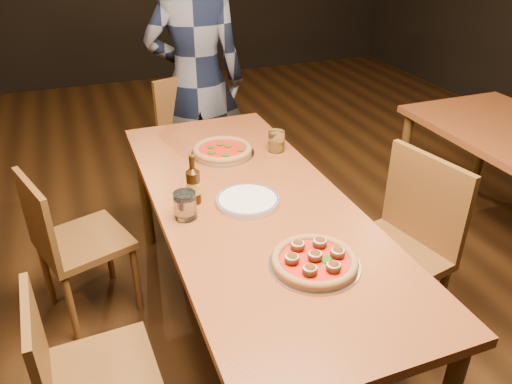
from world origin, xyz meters
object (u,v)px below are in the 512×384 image
object	(u,v)px
chair_main_e	(386,255)
amber_glass	(276,141)
table_main	(252,215)
chair_main_nw	(102,373)
chair_end	(206,149)
plate_stack	(248,201)
chair_main_sw	(84,240)
water_glass	(185,205)
diner	(197,83)
pizza_margherita	(223,150)
pizza_meatball	(315,260)
beer_bottle	(193,186)

from	to	relation	value
chair_main_e	amber_glass	distance (m)	0.80
table_main	chair_main_nw	world-z (taller)	chair_main_nw
chair_end	plate_stack	world-z (taller)	chair_end
chair_end	chair_main_sw	bearing A→B (deg)	-157.11
water_glass	diner	bearing A→B (deg)	73.12
amber_glass	chair_main_sw	bearing A→B (deg)	179.30
chair_main_sw	chair_main_nw	bearing A→B (deg)	161.64
plate_stack	chair_end	bearing A→B (deg)	83.59
chair_main_nw	chair_main_e	bearing A→B (deg)	-85.83
amber_glass	diner	xyz separation A→B (m)	(-0.18, 0.91, 0.07)
plate_stack	chair_main_sw	bearing A→B (deg)	145.85
chair_end	pizza_margherita	world-z (taller)	chair_end
plate_stack	diner	size ratio (longest dim) A/B	0.15
pizza_meatball	chair_main_e	bearing A→B (deg)	27.02
water_glass	amber_glass	size ratio (longest dim) A/B	1.06
pizza_meatball	amber_glass	xyz separation A→B (m)	(0.25, 0.94, 0.03)
chair_main_e	pizza_margherita	size ratio (longest dim) A/B	2.95
beer_bottle	water_glass	distance (m)	0.13
table_main	water_glass	bearing A→B (deg)	-174.45
beer_bottle	table_main	bearing A→B (deg)	-18.33
chair_end	water_glass	world-z (taller)	chair_end
chair_main_sw	beer_bottle	xyz separation A→B (m)	(0.48, -0.38, 0.40)
chair_main_e	table_main	bearing A→B (deg)	-124.55
beer_bottle	pizza_margherita	bearing A→B (deg)	58.45
table_main	amber_glass	world-z (taller)	amber_glass
pizza_margherita	chair_main_e	bearing A→B (deg)	-54.25
chair_main_nw	amber_glass	bearing A→B (deg)	-53.37
amber_glass	diner	size ratio (longest dim) A/B	0.06
plate_stack	pizza_margherita	bearing A→B (deg)	84.41
table_main	diner	world-z (taller)	diner
table_main	chair_end	xyz separation A→B (m)	(0.11, 1.15, -0.19)
chair_main_sw	diner	xyz separation A→B (m)	(0.84, 0.90, 0.45)
beer_bottle	chair_main_sw	bearing A→B (deg)	142.04
chair_main_e	plate_stack	bearing A→B (deg)	-122.39
table_main	chair_main_sw	distance (m)	0.89
table_main	chair_main_e	distance (m)	0.64
pizza_margherita	beer_bottle	world-z (taller)	beer_bottle
table_main	chair_main_e	bearing A→B (deg)	-23.25
diner	chair_main_nw	bearing A→B (deg)	77.22
pizza_meatball	beer_bottle	bearing A→B (deg)	116.10
chair_main_nw	chair_end	xyz separation A→B (m)	(0.83, 1.55, 0.08)
diner	pizza_margherita	bearing A→B (deg)	96.46
pizza_margherita	amber_glass	world-z (taller)	amber_glass
chair_main_e	pizza_meatball	distance (m)	0.64
beer_bottle	amber_glass	distance (m)	0.65
table_main	chair_main_nw	bearing A→B (deg)	-151.13
table_main	beer_bottle	xyz separation A→B (m)	(-0.23, 0.08, 0.15)
plate_stack	chair_main_e	bearing A→B (deg)	-21.08
chair_main_nw	beer_bottle	distance (m)	0.80
chair_main_sw	plate_stack	size ratio (longest dim) A/B	3.19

